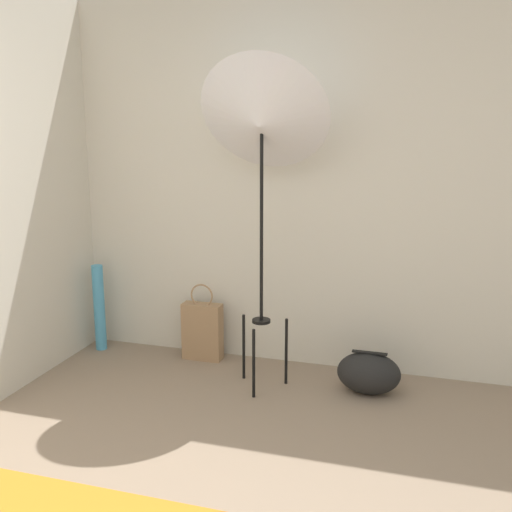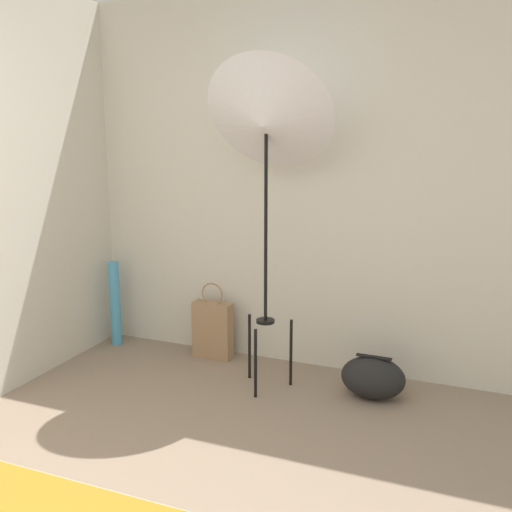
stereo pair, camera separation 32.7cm
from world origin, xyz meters
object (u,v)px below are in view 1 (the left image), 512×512
Objects in this scene: tote_bag at (202,331)px; duffel_bag at (369,373)px; photo_umbrella at (262,122)px; paper_roll at (99,308)px.

duffel_bag is at bearing -10.53° from tote_bag.
tote_bag is 1.41× the size of duffel_bag.
paper_roll is (-1.39, 0.29, -1.40)m from photo_umbrella.
photo_umbrella is at bearing -11.97° from paper_roll.
photo_umbrella is 1.64m from tote_bag.
photo_umbrella is 3.18× the size of paper_roll.
paper_roll is (-2.09, 0.19, 0.20)m from duffel_bag.
duffel_bag is at bearing -5.24° from paper_roll.
paper_roll reaches higher than tote_bag.
paper_roll is at bearing 174.76° from duffel_bag.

